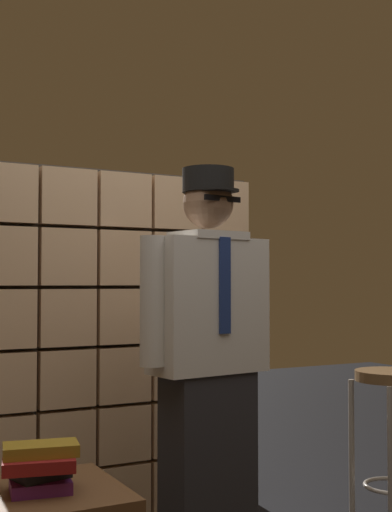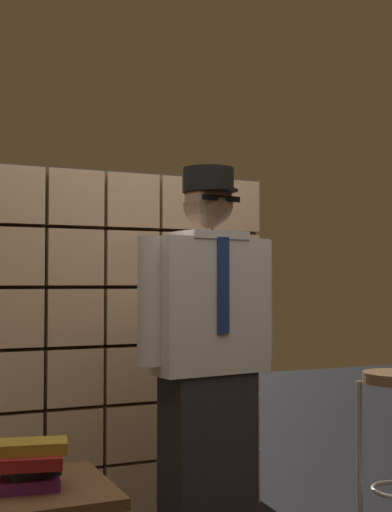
{
  "view_description": "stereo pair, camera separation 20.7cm",
  "coord_description": "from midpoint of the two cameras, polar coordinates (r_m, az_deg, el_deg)",
  "views": [
    {
      "loc": [
        -1.33,
        -2.1,
        1.21
      ],
      "look_at": [
        0.07,
        0.55,
        1.33
      ],
      "focal_mm": 48.21,
      "sensor_mm": 36.0,
      "label": 1
    },
    {
      "loc": [
        -1.15,
        -2.19,
        1.21
      ],
      "look_at": [
        0.07,
        0.55,
        1.33
      ],
      "focal_mm": 48.21,
      "sensor_mm": 36.0,
      "label": 2
    }
  ],
  "objects": [
    {
      "name": "standing_person",
      "position": [
        3.0,
        3.01,
        -8.32
      ],
      "size": [
        0.69,
        0.32,
        1.71
      ],
      "rotation": [
        0.0,
        0.0,
        0.14
      ],
      "color": "#28282D",
      "rests_on": "ground"
    },
    {
      "name": "book_stack",
      "position": [
        2.49,
        -11.27,
        -16.54
      ],
      "size": [
        0.28,
        0.23,
        0.16
      ],
      "color": "#591E66",
      "rests_on": "side_table"
    },
    {
      "name": "side_table",
      "position": [
        2.55,
        -10.87,
        -19.73
      ],
      "size": [
        0.52,
        0.52,
        0.51
      ],
      "color": "brown",
      "rests_on": "ground"
    },
    {
      "name": "glass_block_wall",
      "position": [
        3.6,
        -3.83,
        -7.36
      ],
      "size": [
        1.52,
        0.1,
        1.82
      ],
      "color": "#E0B78C",
      "rests_on": "ground"
    }
  ]
}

